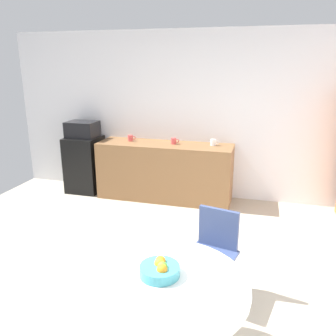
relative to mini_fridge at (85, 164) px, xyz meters
The scene contains 11 objects.
ground_plane 3.20m from the mini_fridge, 56.94° to the right, with size 6.00×6.00×0.00m, color #B2A893.
wall_back 1.95m from the mini_fridge, 11.47° to the left, with size 6.00×0.10×2.60m, color silver.
counter_block 1.41m from the mini_fridge, ahead, with size 2.11×0.60×0.90m, color brown.
mini_fridge is the anchor object (origin of this frame).
microwave 0.59m from the mini_fridge, ahead, with size 0.48×0.38×0.26m, color black.
round_table 3.93m from the mini_fridge, 54.56° to the right, with size 1.17×1.17×0.73m.
chair_navy 3.35m from the mini_fridge, 41.60° to the right, with size 0.50×0.50×0.83m.
fruit_bowl 3.86m from the mini_fridge, 54.15° to the right, with size 0.27×0.27×0.11m.
mug_white 1.62m from the mini_fridge, ahead, with size 0.13×0.08×0.09m.
mug_green 2.20m from the mini_fridge, ahead, with size 0.13×0.08×0.09m.
mug_red 0.95m from the mini_fridge, ahead, with size 0.13×0.08×0.09m.
Camera 1 is at (1.11, -2.40, 2.09)m, focal length 36.98 mm.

